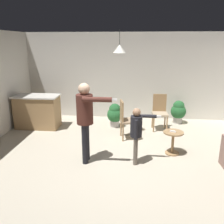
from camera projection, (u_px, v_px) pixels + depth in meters
name	position (u px, v px, depth m)	size (l,w,h in m)	color
ground	(117.00, 162.00, 5.04)	(7.68, 7.68, 0.00)	#B2A893
wall_back	(125.00, 76.00, 7.72)	(6.40, 0.10, 2.70)	beige
kitchen_counter	(38.00, 111.00, 6.99)	(1.26, 0.66, 0.95)	#99754C
side_table_by_couch	(173.00, 140.00, 5.35)	(0.44, 0.44, 0.52)	#99754C
person_adult	(86.00, 114.00, 4.81)	(0.82, 0.48, 1.65)	black
person_child	(137.00, 130.00, 4.81)	(0.61, 0.34, 1.17)	#60564C
dining_chair_by_counter	(126.00, 118.00, 6.15)	(0.50, 0.50, 1.00)	#99754C
dining_chair_near_wall	(160.00, 111.00, 6.82)	(0.44, 0.44, 1.00)	#99754C
potted_plant_corner	(178.00, 111.00, 7.39)	(0.46, 0.46, 0.70)	#B7B2AD
potted_plant_by_wall	(115.00, 114.00, 7.07)	(0.45, 0.45, 0.70)	#B7B2AD
spare_remote_on_table	(173.00, 131.00, 5.27)	(0.04, 0.13, 0.04)	white
ceiling_light_pendant	(120.00, 49.00, 5.88)	(0.32, 0.32, 0.55)	silver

